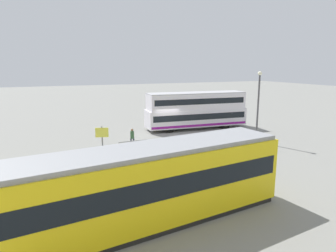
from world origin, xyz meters
The scene contains 7 objects.
ground_plane centered at (0.00, 0.00, 0.00)m, with size 160.00×160.00×0.00m, color gray.
double_decker_bus centered at (-3.80, -1.02, 2.03)m, with size 11.24×3.43×3.98m.
tram_yellow centered at (7.55, 16.06, 1.80)m, with size 12.78×4.14×3.47m.
pedestrian_near_railing centered at (4.90, 3.83, 0.94)m, with size 0.37×0.37×1.64m.
pedestrian_railing centered at (2.99, 5.74, 0.74)m, with size 7.09×0.21×1.08m.
info_sign centered at (7.89, 6.42, 1.75)m, with size 0.91×0.31×2.56m.
street_lamp centered at (-5.96, 6.43, 3.74)m, with size 0.36×0.36×6.34m.
Camera 1 is at (11.77, 27.65, 6.85)m, focal length 32.14 mm.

